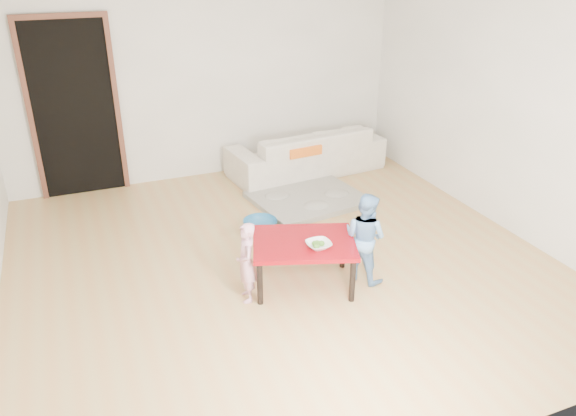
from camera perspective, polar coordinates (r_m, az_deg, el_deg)
floor at (r=5.47m, az=-0.79°, el=-5.34°), size 5.00×5.00×0.01m
back_wall at (r=7.25m, az=-8.30°, el=13.18°), size 5.00×0.02×2.60m
right_wall at (r=6.26m, az=21.30°, el=9.83°), size 0.02×5.00×2.60m
doorway at (r=7.09m, az=-20.87°, el=9.25°), size 1.02×0.08×2.11m
sofa at (r=7.48m, az=1.85°, el=5.83°), size 2.13×1.02×0.60m
cushion at (r=7.12m, az=1.12°, el=6.14°), size 0.48×0.44×0.12m
red_table at (r=5.00m, az=1.61°, el=-5.59°), size 1.05×0.91×0.44m
bowl at (r=4.78m, az=3.14°, el=-3.76°), size 0.21×0.21×0.05m
broccoli at (r=4.78m, az=3.14°, el=-3.73°), size 0.12×0.12×0.06m
child_pink at (r=4.74m, az=-4.24°, el=-5.55°), size 0.21×0.29×0.72m
child_blue at (r=5.04m, az=7.83°, el=-2.95°), size 0.47×0.51×0.84m
basin at (r=6.01m, az=-2.84°, el=-1.73°), size 0.37×0.37×0.11m
blanket at (r=6.70m, az=2.07°, el=0.96°), size 1.37×1.20×0.06m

